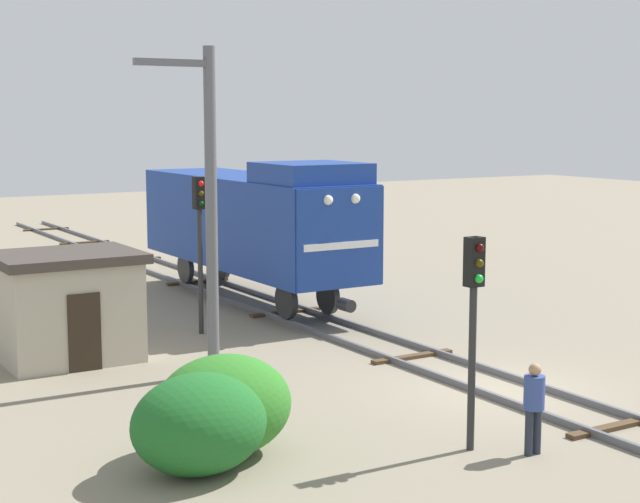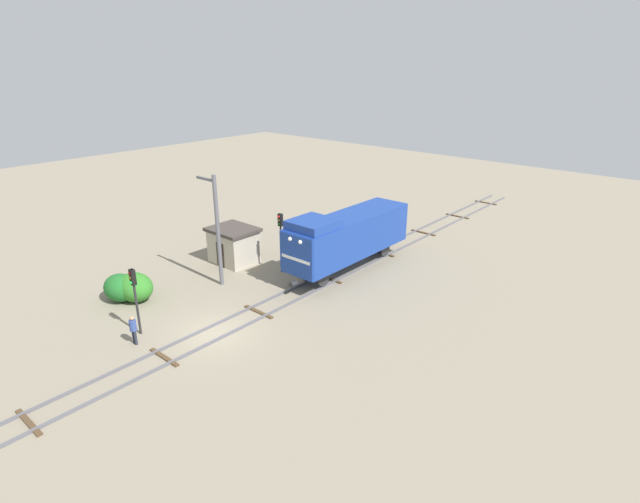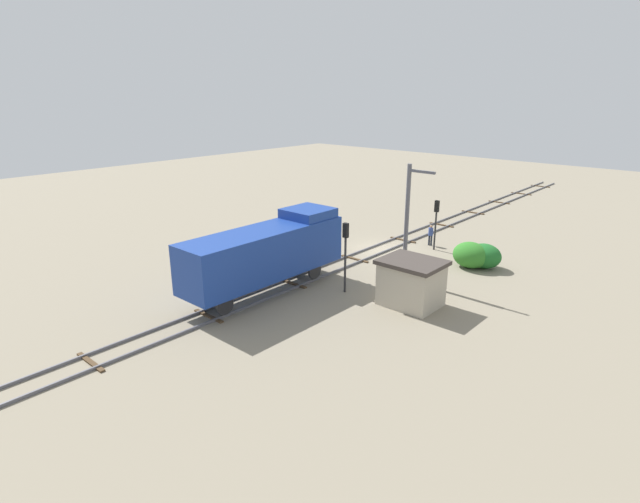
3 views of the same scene
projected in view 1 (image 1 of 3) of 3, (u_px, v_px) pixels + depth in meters
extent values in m
plane|color=gray|center=(500.00, 389.00, 22.05)|extent=(119.40, 119.40, 0.00)
cube|color=#595960|center=(476.00, 390.00, 21.67)|extent=(0.10, 79.60, 0.16)
cube|color=#595960|center=(524.00, 381.00, 22.41)|extent=(0.10, 79.60, 0.16)
cube|color=#4C3823|center=(614.00, 427.00, 19.23)|extent=(2.40, 0.24, 0.09)
cube|color=#4C3823|center=(412.00, 357.00, 24.86)|extent=(2.40, 0.24, 0.09)
cube|color=#4C3823|center=(285.00, 312.00, 30.48)|extent=(2.40, 0.24, 0.09)
cube|color=#4C3823|center=(198.00, 282.00, 36.10)|extent=(2.40, 0.24, 0.09)
cube|color=#4C3823|center=(133.00, 260.00, 41.72)|extent=(2.40, 0.24, 0.09)
cube|color=#4C3823|center=(85.00, 243.00, 47.34)|extent=(2.40, 0.24, 0.09)
cube|color=#4C3823|center=(46.00, 229.00, 52.96)|extent=(2.40, 0.24, 0.09)
cube|color=navy|center=(250.00, 220.00, 32.09)|extent=(2.90, 11.00, 2.90)
cube|color=navy|center=(311.00, 173.00, 28.54)|extent=(2.75, 2.80, 0.60)
cube|color=navy|center=(341.00, 238.00, 27.39)|extent=(2.84, 0.10, 2.84)
cube|color=white|center=(341.00, 246.00, 27.38)|extent=(2.46, 0.06, 0.20)
sphere|color=white|center=(328.00, 200.00, 26.96)|extent=(0.28, 0.28, 0.28)
sphere|color=white|center=(355.00, 199.00, 27.42)|extent=(0.28, 0.28, 0.28)
cylinder|color=#262628|center=(346.00, 305.00, 27.38)|extent=(0.36, 0.50, 0.36)
cylinder|color=#262628|center=(286.00, 301.00, 28.86)|extent=(0.18, 1.10, 1.10)
cylinder|color=#262628|center=(328.00, 296.00, 29.60)|extent=(0.18, 1.10, 1.10)
cylinder|color=#262628|center=(186.00, 268.00, 35.13)|extent=(0.18, 1.10, 1.10)
cylinder|color=#262628|center=(222.00, 265.00, 35.87)|extent=(0.18, 1.10, 1.10)
cylinder|color=#262628|center=(472.00, 345.00, 17.78)|extent=(0.14, 0.14, 3.96)
cube|color=black|center=(474.00, 262.00, 17.57)|extent=(0.32, 0.24, 0.90)
sphere|color=#390606|center=(480.00, 248.00, 17.42)|extent=(0.16, 0.16, 0.16)
sphere|color=#3C3306|center=(479.00, 263.00, 17.46)|extent=(0.16, 0.16, 0.16)
sphere|color=green|center=(479.00, 279.00, 17.50)|extent=(0.16, 0.16, 0.16)
cylinder|color=#262628|center=(200.00, 256.00, 27.40)|extent=(0.14, 0.14, 4.44)
cube|color=black|center=(199.00, 193.00, 27.15)|extent=(0.32, 0.24, 0.90)
sphere|color=red|center=(201.00, 184.00, 27.00)|extent=(0.16, 0.16, 0.16)
sphere|color=#3C3306|center=(201.00, 194.00, 27.04)|extent=(0.16, 0.16, 0.16)
sphere|color=black|center=(201.00, 204.00, 27.08)|extent=(0.16, 0.16, 0.16)
cylinder|color=#262B38|center=(529.00, 433.00, 17.69)|extent=(0.15, 0.15, 0.85)
cylinder|color=#262B38|center=(537.00, 431.00, 17.79)|extent=(0.15, 0.15, 0.85)
cylinder|color=#33478C|center=(534.00, 393.00, 17.64)|extent=(0.38, 0.38, 0.62)
sphere|color=tan|center=(535.00, 370.00, 17.58)|extent=(0.23, 0.23, 0.23)
cylinder|color=#595960|center=(211.00, 214.00, 22.75)|extent=(0.28, 0.28, 7.68)
cube|color=#595960|center=(172.00, 63.00, 21.82)|extent=(1.80, 0.16, 0.16)
cube|color=#B2A893|center=(68.00, 311.00, 24.56)|extent=(3.20, 2.60, 2.50)
cube|color=#3F3833|center=(66.00, 257.00, 24.37)|extent=(3.50, 2.90, 0.24)
cube|color=#2D2319|center=(85.00, 333.00, 23.48)|extent=(0.80, 0.06, 1.90)
ellipsoid|color=#307926|center=(224.00, 406.00, 17.63)|extent=(2.55, 2.09, 1.85)
ellipsoid|color=#1F6426|center=(199.00, 424.00, 16.75)|extent=(2.41, 1.97, 1.75)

